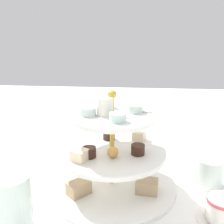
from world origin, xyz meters
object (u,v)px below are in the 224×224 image
object	(u,v)px
tiered_serving_stand	(112,158)
water_glass_tall_right	(14,205)
teacup_with_saucer	(221,210)
butter_knife_left	(41,153)
water_glass_short_left	(209,172)

from	to	relation	value
tiered_serving_stand	water_glass_tall_right	world-z (taller)	tiered_serving_stand
teacup_with_saucer	water_glass_tall_right	bearing A→B (deg)	9.68
tiered_serving_stand	butter_knife_left	size ratio (longest dim) A/B	1.77
tiered_serving_stand	water_glass_short_left	size ratio (longest dim) A/B	4.32
tiered_serving_stand	teacup_with_saucer	xyz separation A→B (m)	(-0.22, 0.10, -0.05)
tiered_serving_stand	teacup_with_saucer	bearing A→B (deg)	155.21
water_glass_tall_right	butter_knife_left	bearing A→B (deg)	-77.24
tiered_serving_stand	butter_knife_left	distance (m)	0.29
water_glass_short_left	butter_knife_left	distance (m)	0.48
water_glass_short_left	water_glass_tall_right	bearing A→B (deg)	26.20
water_glass_tall_right	teacup_with_saucer	bearing A→B (deg)	-170.32
water_glass_short_left	butter_knife_left	xyz separation A→B (m)	(0.46, -0.13, -0.03)
water_glass_short_left	teacup_with_saucer	world-z (taller)	water_glass_short_left
water_glass_short_left	teacup_with_saucer	size ratio (longest dim) A/B	0.77
water_glass_short_left	tiered_serving_stand	bearing A→B (deg)	6.17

